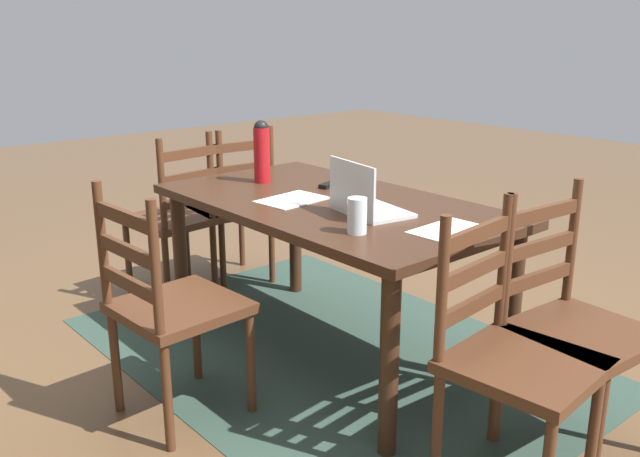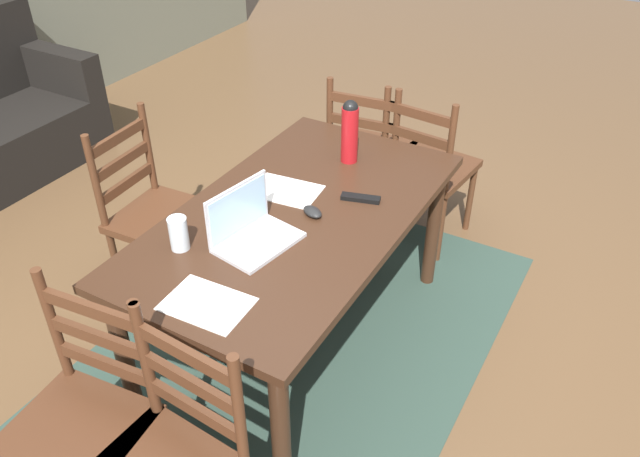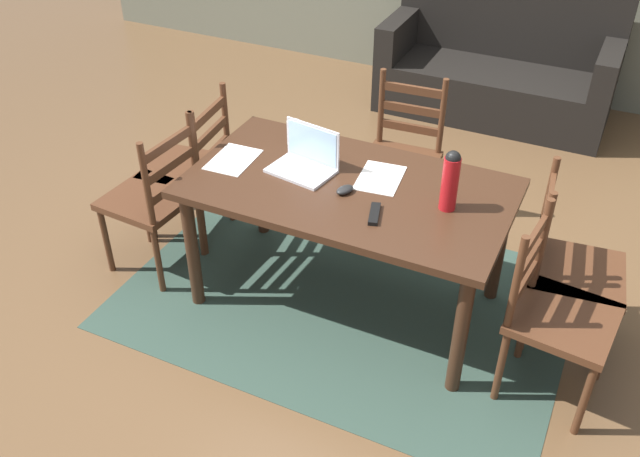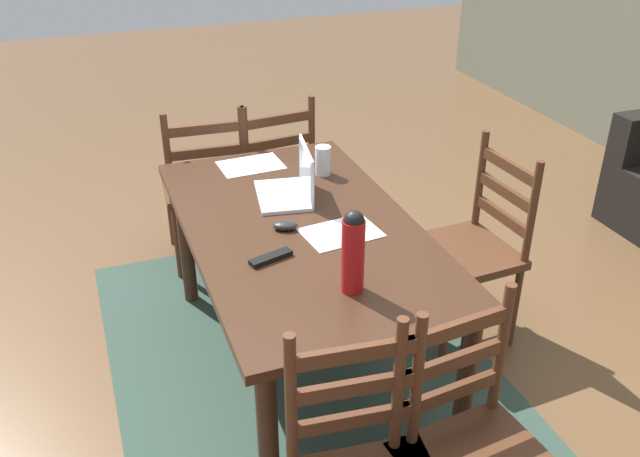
{
  "view_description": "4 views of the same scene",
  "coord_description": "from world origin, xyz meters",
  "px_view_note": "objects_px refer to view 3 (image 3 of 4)",
  "views": [
    {
      "loc": [
        -2.21,
        1.96,
        1.5
      ],
      "look_at": [
        0.13,
        -0.05,
        0.58
      ],
      "focal_mm": 38.47,
      "sensor_mm": 36.0,
      "label": 1
    },
    {
      "loc": [
        -1.89,
        -1.19,
        2.23
      ],
      "look_at": [
        0.14,
        -0.04,
        0.59
      ],
      "focal_mm": 35.81,
      "sensor_mm": 36.0,
      "label": 2
    },
    {
      "loc": [
        1.14,
        -2.72,
        2.6
      ],
      "look_at": [
        -0.09,
        -0.14,
        0.54
      ],
      "focal_mm": 39.26,
      "sensor_mm": 36.0,
      "label": 3
    },
    {
      "loc": [
        2.32,
        -0.78,
        2.09
      ],
      "look_at": [
        -0.06,
        0.1,
        0.68
      ],
      "focal_mm": 38.71,
      "sensor_mm": 36.0,
      "label": 4
    }
  ],
  "objects_px": {
    "chair_right_far": "(569,269)",
    "computer_mouse": "(345,190)",
    "chair_right_near": "(556,314)",
    "laptop": "(306,159)",
    "chair_far_head": "(401,159)",
    "chair_left_far": "(191,168)",
    "water_bottle": "(450,179)",
    "dining_table": "(348,200)",
    "drinking_glass": "(294,133)",
    "chair_left_near": "(154,199)",
    "couch": "(498,69)",
    "tv_remote": "(374,214)"
  },
  "relations": [
    {
      "from": "chair_right_far",
      "to": "computer_mouse",
      "type": "height_order",
      "value": "chair_right_far"
    },
    {
      "from": "chair_right_near",
      "to": "chair_right_far",
      "type": "xyz_separation_m",
      "value": [
        -0.0,
        0.35,
        0.0
      ]
    },
    {
      "from": "laptop",
      "to": "chair_right_near",
      "type": "bearing_deg",
      "value": -9.58
    },
    {
      "from": "chair_far_head",
      "to": "computer_mouse",
      "type": "bearing_deg",
      "value": -89.06
    },
    {
      "from": "chair_right_far",
      "to": "chair_left_far",
      "type": "bearing_deg",
      "value": 179.77
    },
    {
      "from": "chair_right_far",
      "to": "water_bottle",
      "type": "relative_size",
      "value": 3.09
    },
    {
      "from": "chair_left_far",
      "to": "laptop",
      "type": "distance_m",
      "value": 0.91
    },
    {
      "from": "chair_left_far",
      "to": "dining_table",
      "type": "bearing_deg",
      "value": -9.55
    },
    {
      "from": "chair_far_head",
      "to": "drinking_glass",
      "type": "height_order",
      "value": "chair_far_head"
    },
    {
      "from": "dining_table",
      "to": "water_bottle",
      "type": "height_order",
      "value": "water_bottle"
    },
    {
      "from": "chair_left_far",
      "to": "chair_right_far",
      "type": "distance_m",
      "value": 2.19
    },
    {
      "from": "chair_left_near",
      "to": "couch",
      "type": "xyz_separation_m",
      "value": [
        1.25,
        2.89,
        -0.11
      ]
    },
    {
      "from": "chair_far_head",
      "to": "chair_right_near",
      "type": "distance_m",
      "value": 1.48
    },
    {
      "from": "computer_mouse",
      "to": "drinking_glass",
      "type": "bearing_deg",
      "value": 167.05
    },
    {
      "from": "chair_right_far",
      "to": "chair_left_near",
      "type": "bearing_deg",
      "value": -170.7
    },
    {
      "from": "dining_table",
      "to": "chair_far_head",
      "type": "height_order",
      "value": "chair_far_head"
    },
    {
      "from": "chair_right_near",
      "to": "water_bottle",
      "type": "bearing_deg",
      "value": 162.38
    },
    {
      "from": "laptop",
      "to": "computer_mouse",
      "type": "bearing_deg",
      "value": -24.59
    },
    {
      "from": "chair_left_near",
      "to": "drinking_glass",
      "type": "height_order",
      "value": "chair_left_near"
    },
    {
      "from": "laptop",
      "to": "computer_mouse",
      "type": "xyz_separation_m",
      "value": [
        0.27,
        -0.12,
        -0.04
      ]
    },
    {
      "from": "laptop",
      "to": "drinking_glass",
      "type": "xyz_separation_m",
      "value": [
        -0.18,
        0.21,
        0.01
      ]
    },
    {
      "from": "water_bottle",
      "to": "tv_remote",
      "type": "bearing_deg",
      "value": -144.21
    },
    {
      "from": "chair_left_near",
      "to": "couch",
      "type": "relative_size",
      "value": 0.53
    },
    {
      "from": "water_bottle",
      "to": "tv_remote",
      "type": "xyz_separation_m",
      "value": [
        -0.29,
        -0.21,
        -0.15
      ]
    },
    {
      "from": "chair_right_near",
      "to": "couch",
      "type": "distance_m",
      "value": 3.03
    },
    {
      "from": "laptop",
      "to": "chair_right_far",
      "type": "bearing_deg",
      "value": 5.16
    },
    {
      "from": "chair_right_near",
      "to": "tv_remote",
      "type": "relative_size",
      "value": 5.59
    },
    {
      "from": "dining_table",
      "to": "tv_remote",
      "type": "bearing_deg",
      "value": -41.87
    },
    {
      "from": "chair_far_head",
      "to": "dining_table",
      "type": "bearing_deg",
      "value": -89.83
    },
    {
      "from": "chair_right_near",
      "to": "chair_left_near",
      "type": "bearing_deg",
      "value": -179.81
    },
    {
      "from": "chair_far_head",
      "to": "couch",
      "type": "relative_size",
      "value": 0.53
    },
    {
      "from": "dining_table",
      "to": "chair_right_far",
      "type": "height_order",
      "value": "chair_right_far"
    },
    {
      "from": "chair_left_near",
      "to": "water_bottle",
      "type": "height_order",
      "value": "water_bottle"
    },
    {
      "from": "couch",
      "to": "laptop",
      "type": "xyz_separation_m",
      "value": [
        -0.41,
        -2.65,
        0.45
      ]
    },
    {
      "from": "chair_left_far",
      "to": "water_bottle",
      "type": "bearing_deg",
      "value": -6.12
    },
    {
      "from": "computer_mouse",
      "to": "dining_table",
      "type": "bearing_deg",
      "value": 123.06
    },
    {
      "from": "dining_table",
      "to": "chair_right_near",
      "type": "relative_size",
      "value": 1.7
    },
    {
      "from": "chair_right_far",
      "to": "chair_right_near",
      "type": "bearing_deg",
      "value": -90.0
    },
    {
      "from": "chair_right_far",
      "to": "laptop",
      "type": "height_order",
      "value": "laptop"
    },
    {
      "from": "dining_table",
      "to": "chair_right_far",
      "type": "xyz_separation_m",
      "value": [
        1.1,
        0.18,
        -0.19
      ]
    },
    {
      "from": "dining_table",
      "to": "chair_far_head",
      "type": "xyz_separation_m",
      "value": [
        -0.0,
        0.82,
        -0.19
      ]
    },
    {
      "from": "dining_table",
      "to": "chair_left_near",
      "type": "distance_m",
      "value": 1.13
    },
    {
      "from": "chair_left_near",
      "to": "laptop",
      "type": "height_order",
      "value": "laptop"
    },
    {
      "from": "water_bottle",
      "to": "chair_right_far",
      "type": "bearing_deg",
      "value": 15.32
    },
    {
      "from": "couch",
      "to": "laptop",
      "type": "height_order",
      "value": "couch"
    },
    {
      "from": "laptop",
      "to": "drinking_glass",
      "type": "bearing_deg",
      "value": 130.65
    },
    {
      "from": "chair_left_near",
      "to": "chair_right_far",
      "type": "xyz_separation_m",
      "value": [
        2.19,
        0.36,
        0.0
      ]
    },
    {
      "from": "chair_left_near",
      "to": "chair_far_head",
      "type": "bearing_deg",
      "value": 42.57
    },
    {
      "from": "couch",
      "to": "chair_left_near",
      "type": "bearing_deg",
      "value": -113.34
    },
    {
      "from": "couch",
      "to": "water_bottle",
      "type": "bearing_deg",
      "value": -82.53
    }
  ]
}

